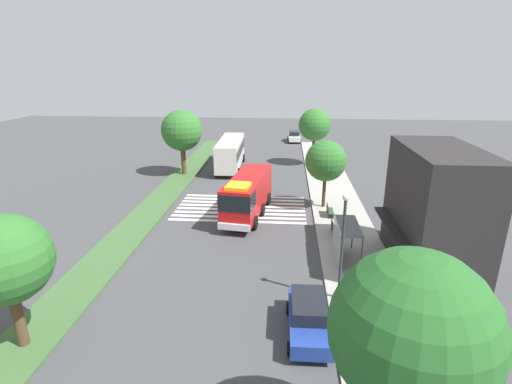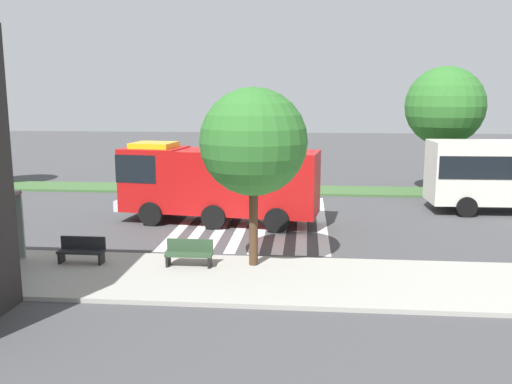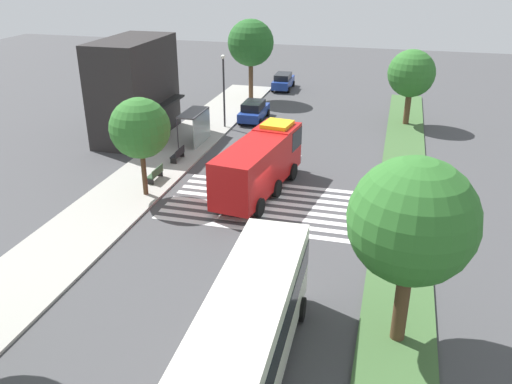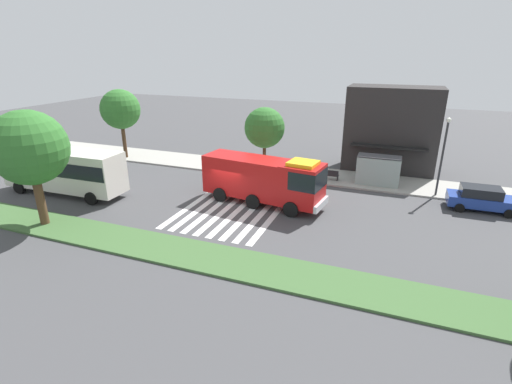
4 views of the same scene
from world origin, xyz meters
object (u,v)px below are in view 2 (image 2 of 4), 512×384
object	(u,v)px
median_tree_far_west	(445,107)
sidewalk_tree_west	(253,142)
bench_near_shelter	(82,250)
fire_truck	(212,180)
bench_west_of_shelter	(189,253)

from	to	relation	value
median_tree_far_west	sidewalk_tree_west	bearing A→B (deg)	57.38
sidewalk_tree_west	median_tree_far_west	world-z (taller)	median_tree_far_west
bench_near_shelter	median_tree_far_west	xyz separation A→B (m)	(-15.79, -15.66, 4.60)
bench_near_shelter	fire_truck	bearing A→B (deg)	-115.79
bench_west_of_shelter	sidewalk_tree_west	world-z (taller)	sidewalk_tree_west
bench_west_of_shelter	fire_truck	bearing A→B (deg)	-86.61
bench_west_of_shelter	median_tree_far_west	bearing A→B (deg)	-127.46
fire_truck	sidewalk_tree_west	size ratio (longest dim) A/B	1.58
fire_truck	sidewalk_tree_west	bearing A→B (deg)	118.83
median_tree_far_west	bench_west_of_shelter	bearing A→B (deg)	52.54
bench_near_shelter	bench_west_of_shelter	distance (m)	3.79
fire_truck	sidewalk_tree_west	world-z (taller)	sidewalk_tree_west
bench_near_shelter	sidewalk_tree_west	xyz separation A→B (m)	(-5.97, -0.32, 3.77)
median_tree_far_west	bench_near_shelter	bearing A→B (deg)	44.77
bench_west_of_shelter	sidewalk_tree_west	bearing A→B (deg)	-171.74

